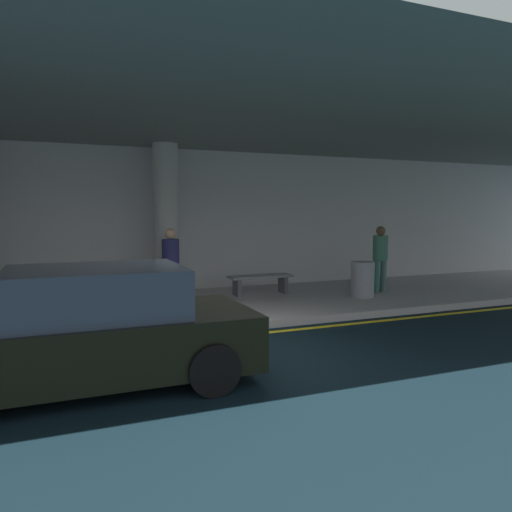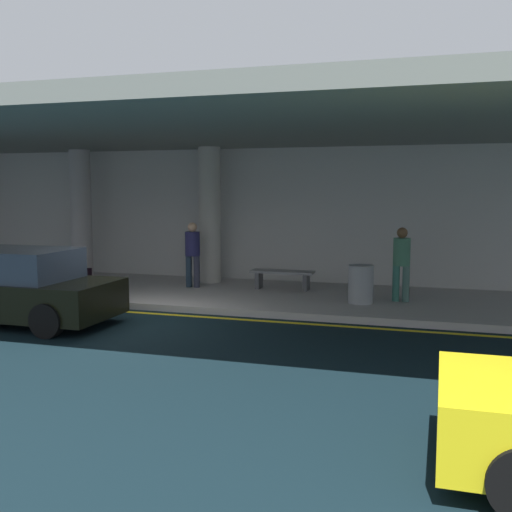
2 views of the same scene
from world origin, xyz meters
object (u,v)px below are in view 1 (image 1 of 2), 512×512
(car_black, at_px, (91,331))
(trash_bin_steel, at_px, (362,279))
(traveler_with_luggage, at_px, (171,261))
(bench_metal, at_px, (260,280))
(support_column_center, at_px, (166,221))
(suitcase_upright_primary, at_px, (68,311))
(suitcase_upright_secondary, at_px, (10,307))
(person_waiting_for_ride, at_px, (380,254))

(car_black, height_order, trash_bin_steel, car_black)
(traveler_with_luggage, height_order, bench_metal, traveler_with_luggage)
(support_column_center, relative_size, bench_metal, 2.28)
(suitcase_upright_primary, distance_m, trash_bin_steel, 6.67)
(traveler_with_luggage, height_order, suitcase_upright_primary, traveler_with_luggage)
(traveler_with_luggage, height_order, suitcase_upright_secondary, traveler_with_luggage)
(car_black, distance_m, traveler_with_luggage, 4.79)
(bench_metal, bearing_deg, person_waiting_for_ride, -14.98)
(trash_bin_steel, bearing_deg, car_black, -151.71)
(person_waiting_for_ride, relative_size, suitcase_upright_secondary, 1.87)
(car_black, relative_size, person_waiting_for_ride, 2.44)
(suitcase_upright_secondary, xyz_separation_m, trash_bin_steel, (7.59, -0.06, 0.11))
(traveler_with_luggage, bearing_deg, suitcase_upright_secondary, -108.77)
(suitcase_upright_secondary, height_order, trash_bin_steel, suitcase_upright_secondary)
(suitcase_upright_secondary, relative_size, bench_metal, 0.56)
(traveler_with_luggage, bearing_deg, suitcase_upright_primary, -86.72)
(person_waiting_for_ride, bearing_deg, support_column_center, -127.29)
(car_black, bearing_deg, suitcase_upright_primary, 90.31)
(suitcase_upright_primary, relative_size, suitcase_upright_secondary, 1.00)
(traveler_with_luggage, height_order, trash_bin_steel, traveler_with_luggage)
(support_column_center, bearing_deg, suitcase_upright_primary, -131.30)
(trash_bin_steel, bearing_deg, person_waiting_for_ride, 28.63)
(support_column_center, distance_m, trash_bin_steel, 4.92)
(suitcase_upright_primary, bearing_deg, bench_metal, 40.06)
(support_column_center, relative_size, traveler_with_luggage, 2.17)
(bench_metal, xyz_separation_m, trash_bin_steel, (2.13, -1.26, 0.07))
(traveler_with_luggage, relative_size, trash_bin_steel, 1.98)
(person_waiting_for_ride, distance_m, suitcase_upright_primary, 7.59)
(person_waiting_for_ride, xyz_separation_m, suitcase_upright_secondary, (-8.43, -0.40, -0.65))
(person_waiting_for_ride, distance_m, suitcase_upright_secondary, 8.47)
(support_column_center, distance_m, person_waiting_for_ride, 5.43)
(person_waiting_for_ride, distance_m, bench_metal, 3.14)
(bench_metal, bearing_deg, car_black, -132.21)
(suitcase_upright_primary, relative_size, trash_bin_steel, 1.06)
(suitcase_upright_primary, height_order, suitcase_upright_secondary, same)
(support_column_center, bearing_deg, bench_metal, -15.49)
(support_column_center, xyz_separation_m, trash_bin_steel, (4.33, -1.87, -1.40))
(person_waiting_for_ride, distance_m, trash_bin_steel, 1.10)
(support_column_center, relative_size, suitcase_upright_secondary, 4.06)
(person_waiting_for_ride, bearing_deg, traveler_with_luggage, -117.02)
(support_column_center, relative_size, person_waiting_for_ride, 2.17)
(person_waiting_for_ride, xyz_separation_m, trash_bin_steel, (-0.84, -0.46, -0.54))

